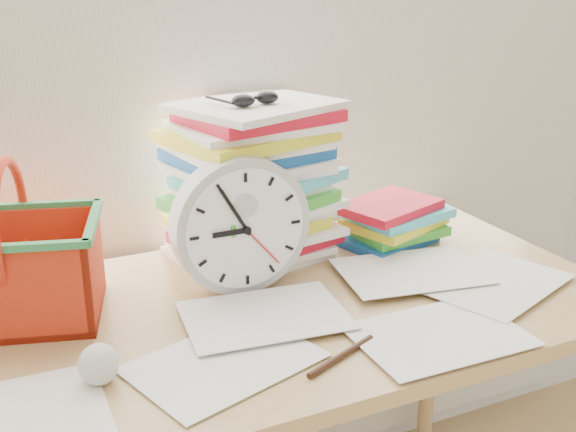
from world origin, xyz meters
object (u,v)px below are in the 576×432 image
desk (255,342)px  book_stack (392,222)px  basket (13,242)px  paper_stack (253,182)px  clock (240,225)px

desk → book_stack: book_stack is taller
desk → basket: bearing=159.7°
desk → paper_stack: size_ratio=4.13×
paper_stack → clock: (-0.09, -0.15, -0.03)m
clock → book_stack: 0.42m
clock → book_stack: (0.40, 0.08, -0.08)m
clock → paper_stack: bearing=58.9°
desk → basket: size_ratio=4.81×
book_stack → basket: size_ratio=0.83×
paper_stack → basket: 0.50m
desk → book_stack: (0.41, 0.17, 0.13)m
desk → clock: clock is taller
paper_stack → book_stack: size_ratio=1.40×
book_stack → clock: bearing=-168.5°
desk → basket: (-0.40, 0.15, 0.22)m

